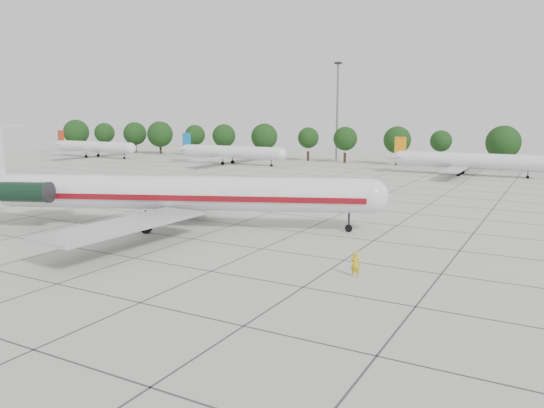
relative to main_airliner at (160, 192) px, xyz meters
The scene contains 9 objects.
ground 14.95m from the main_airliner, 10.92° to the right, with size 260.00×260.00×0.00m, color #B7B7AF.
apron_joints 19.14m from the main_airliner, 40.85° to the left, with size 170.00×170.00×0.02m, color #383838.
main_airliner is the anchor object (origin of this frame).
ground_crew 25.60m from the main_airliner, 15.01° to the right, with size 0.73×0.48×1.99m, color gold.
bg_airliner_a 100.68m from the main_airliner, 141.17° to the left, with size 28.24×27.20×7.40m.
bg_airliner_b 72.53m from the main_airliner, 117.40° to the left, with size 28.24×27.20×7.40m.
bg_airliner_c 70.61m from the main_airliner, 73.05° to the left, with size 28.24×27.20×7.40m.
tree_line 82.33m from the main_airliner, 88.26° to the left, with size 249.86×8.44×10.22m.
floodlight_mast 91.25m from the main_airliner, 100.05° to the left, with size 1.60×1.60×25.45m.
Camera 1 is at (23.57, -40.79, 12.24)m, focal length 35.00 mm.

